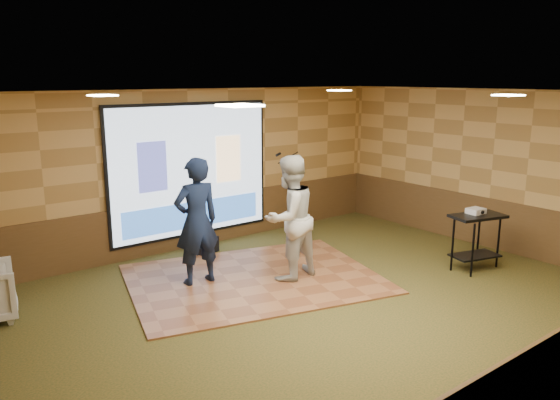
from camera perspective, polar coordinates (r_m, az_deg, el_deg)
ground at (r=8.07m, az=3.30°, el=-10.74°), size 9.00×9.00×0.00m
room_shell at (r=7.49m, az=3.51°, el=4.12°), size 9.04×7.04×3.02m
wainscot_back at (r=10.63m, az=-9.13°, el=-2.34°), size 9.00×0.04×0.95m
wainscot_front at (r=5.99m, az=26.84°, el=-15.98°), size 9.00×0.04×0.95m
wainscot_right at (r=11.24m, az=20.80°, el=-2.20°), size 0.04×7.00×0.95m
projector_screen at (r=10.38m, az=-9.20°, el=2.95°), size 3.32×0.06×2.52m
downlight_nw at (r=7.83m, az=-18.04°, el=10.35°), size 0.32×0.32×0.02m
downlight_ne at (r=10.22m, az=6.21°, el=11.32°), size 0.32×0.32×0.02m
downlight_sw at (r=4.87m, az=-4.23°, el=9.82°), size 0.32×0.32×0.02m
downlight_se at (r=8.18m, az=22.75°, el=10.07°), size 0.32×0.32×0.02m
dance_floor at (r=8.95m, az=-2.72°, el=-8.21°), size 4.55×3.89×0.03m
player_left at (r=8.55m, az=-8.71°, el=-2.21°), size 0.76×0.53×2.00m
player_right at (r=8.66m, az=0.99°, el=-1.86°), size 1.06×0.87×2.00m
av_table at (r=9.80m, az=19.86°, el=-3.09°), size 0.91×0.48×0.95m
projector at (r=9.79m, az=19.78°, el=-1.08°), size 0.30×0.25×0.09m
mic_stand at (r=11.30m, az=1.56°, el=-1.18°), size 0.69×0.28×1.76m
duffel_bag at (r=10.30m, az=-7.89°, el=-4.71°), size 0.54×0.44×0.29m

